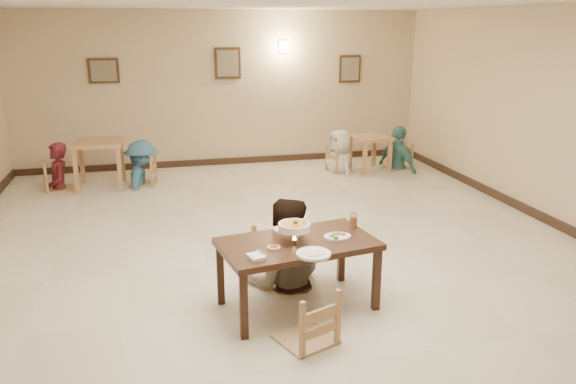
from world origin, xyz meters
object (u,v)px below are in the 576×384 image
object	(u,v)px
bg_chair_lr	(141,159)
bg_diner_b	(140,140)
main_diner	(285,198)
bg_table_left	(98,149)
chair_near	(306,290)
bg_diner_d	(400,126)
bg_diner_a	(54,143)
bg_diner_c	(340,130)
curry_warmer	(294,227)
bg_chair_ll	(57,163)
bg_table_right	(370,143)
drink_glass	(354,221)
bg_chair_rr	(399,146)
chair_far	(278,233)
main_table	(298,249)
bg_chair_rl	(340,149)

from	to	relation	value
bg_chair_lr	bg_diner_b	distance (m)	0.33
main_diner	bg_table_left	distance (m)	4.96
chair_near	bg_diner_d	world-z (taller)	bg_diner_d
bg_diner_a	bg_diner_c	world-z (taller)	bg_diner_a
curry_warmer	bg_chair_lr	xyz separation A→B (m)	(-1.48, 4.99, -0.39)
bg_chair_lr	bg_table_left	bearing A→B (deg)	-82.06
bg_chair_ll	bg_table_right	bearing A→B (deg)	-102.63
main_diner	drink_glass	xyz separation A→B (m)	(0.65, -0.34, -0.19)
main_diner	bg_chair_ll	xyz separation A→B (m)	(-2.92, 4.43, -0.49)
bg_table_right	bg_chair_rr	world-z (taller)	bg_chair_rr
bg_table_left	bg_chair_lr	size ratio (longest dim) A/B	0.90
main_diner	bg_diner_d	world-z (taller)	main_diner
chair_far	main_diner	size ratio (longest dim) A/B	0.56
bg_chair_rr	bg_diner_a	size ratio (longest dim) A/B	0.56
chair_near	bg_diner_b	xyz separation A→B (m)	(-1.44, 5.59, 0.31)
bg_table_right	bg_chair_ll	size ratio (longest dim) A/B	0.83
drink_glass	bg_diner_b	xyz separation A→B (m)	(-2.18, 4.72, 0.03)
bg_table_left	main_diner	bearing A→B (deg)	-63.23
bg_chair_ll	bg_diner_b	size ratio (longest dim) A/B	0.59
drink_glass	bg_table_right	distance (m)	5.21
chair_far	bg_table_right	bearing A→B (deg)	50.88
chair_far	bg_chair_ll	world-z (taller)	chair_far
chair_far	bg_diner_a	size ratio (longest dim) A/B	0.66
drink_glass	bg_chair_rr	distance (m)	5.45
chair_near	bg_diner_b	size ratio (longest dim) A/B	0.62
main_table	bg_diner_a	bearing A→B (deg)	110.62
bg_chair_rl	bg_diner_b	size ratio (longest dim) A/B	0.54
bg_chair_ll	bg_chair_lr	size ratio (longest dim) A/B	1.01
bg_table_right	bg_diner_a	xyz separation A→B (m)	(-5.66, -0.00, 0.27)
main_diner	bg_table_left	bearing A→B (deg)	-53.64
main_diner	bg_diner_a	world-z (taller)	main_diner
drink_glass	bg_chair_ll	distance (m)	5.96
chair_far	bg_diner_b	xyz separation A→B (m)	(-1.49, 4.28, 0.27)
chair_near	curry_warmer	xyz separation A→B (m)	(0.05, 0.60, 0.37)
drink_glass	bg_diner_a	xyz separation A→B (m)	(-3.57, 4.77, 0.04)
drink_glass	bg_diner_d	xyz separation A→B (m)	(2.67, 4.74, 0.08)
bg_chair_rr	bg_chair_ll	bearing A→B (deg)	-108.47
bg_chair_rl	curry_warmer	bearing A→B (deg)	140.37
main_diner	bg_chair_rl	size ratio (longest dim) A/B	2.21
curry_warmer	bg_table_right	bearing A→B (deg)	61.06
bg_chair_ll	bg_diner_a	xyz separation A→B (m)	(0.00, 0.00, 0.34)
chair_near	bg_chair_rl	size ratio (longest dim) A/B	1.14
chair_near	bg_diner_a	xyz separation A→B (m)	(-2.82, 5.64, 0.32)
bg_chair_rr	main_diner	bearing A→B (deg)	-55.24
bg_diner_d	bg_chair_lr	bearing A→B (deg)	70.38
curry_warmer	bg_table_right	distance (m)	5.76
bg_table_right	bg_chair_rl	distance (m)	0.60
main_diner	bg_chair_rl	world-z (taller)	main_diner
drink_glass	bg_chair_rl	bearing A→B (deg)	72.76
curry_warmer	bg_diner_b	bearing A→B (deg)	106.56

